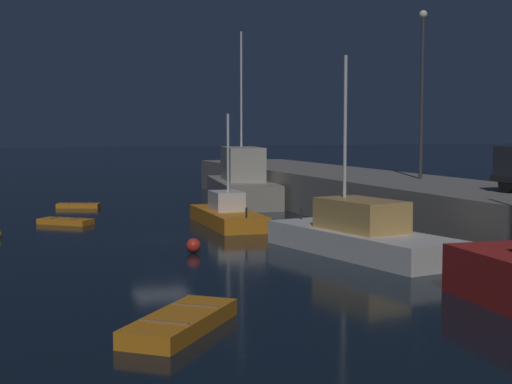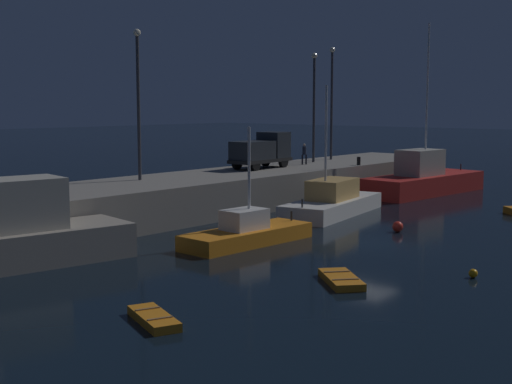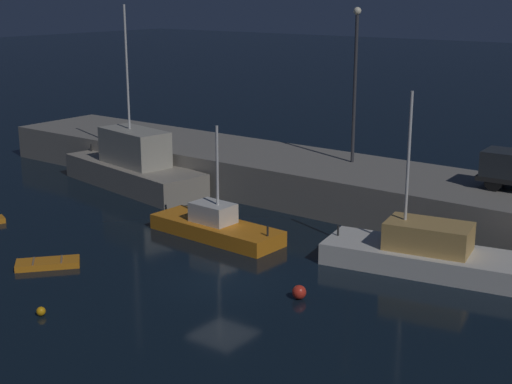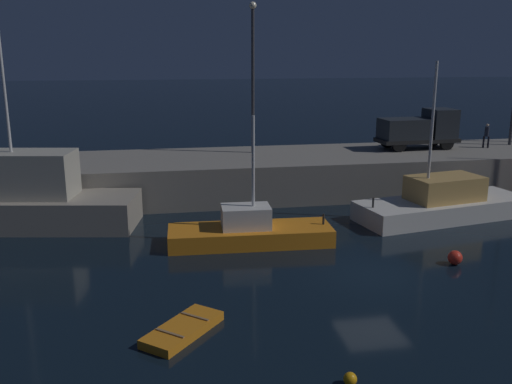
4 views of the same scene
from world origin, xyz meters
name	(u,v)px [view 4 (image 4 of 4)]	position (x,y,z in m)	size (l,w,h in m)	color
ground_plane	(373,275)	(0.00, 0.00, 0.00)	(320.00, 320.00, 0.00)	black
pier_quay	(291,173)	(0.00, 13.59, 1.16)	(56.38, 7.16, 2.31)	gray
fishing_boat_blue	(443,203)	(6.43, 6.65, 0.79)	(9.66, 4.68, 8.00)	silver
fishing_boat_white	(23,200)	(-14.68, 8.94, 1.34)	(11.55, 5.28, 11.37)	gray
fishing_boat_orange	(249,231)	(-4.14, 4.47, 0.57)	(7.42, 2.65, 5.77)	orange
dinghy_orange_near	(183,329)	(-7.52, -3.39, 0.14)	(2.71, 2.90, 0.33)	orange
mooring_buoy_near	(350,379)	(-3.38, -6.90, 0.18)	(0.36, 0.36, 0.36)	orange
mooring_buoy_mid	(455,258)	(3.68, 0.48, 0.29)	(0.59, 0.59, 0.59)	red
lamp_post_west	(253,68)	(-2.20, 14.80, 7.48)	(0.44, 0.44, 8.96)	#38383D
utility_truck	(420,129)	(8.60, 14.27, 3.59)	(5.29, 2.19, 2.54)	black
dockworker	(487,134)	(13.12, 13.88, 3.21)	(0.41, 0.41, 1.57)	black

